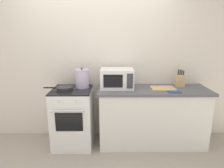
{
  "coord_description": "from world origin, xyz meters",
  "views": [
    {
      "loc": [
        0.25,
        -2.21,
        1.72
      ],
      "look_at": [
        0.26,
        0.6,
        1.0
      ],
      "focal_mm": 30.84,
      "sensor_mm": 36.0,
      "label": 1
    }
  ],
  "objects": [
    {
      "name": "ground_plane",
      "position": [
        0.0,
        0.0,
        0.0
      ],
      "size": [
        10.0,
        10.0,
        0.0
      ],
      "primitive_type": "plane",
      "color": "#9E9384"
    },
    {
      "name": "stock_pot",
      "position": [
        -0.2,
        0.7,
        1.06
      ],
      "size": [
        0.3,
        0.22,
        0.31
      ],
      "color": "silver",
      "rests_on": "stove"
    },
    {
      "name": "microwave",
      "position": [
        0.34,
        0.68,
        1.07
      ],
      "size": [
        0.5,
        0.37,
        0.3
      ],
      "color": "white",
      "rests_on": "countertop_right"
    },
    {
      "name": "cutting_board",
      "position": [
        1.04,
        0.6,
        0.93
      ],
      "size": [
        0.36,
        0.26,
        0.02
      ],
      "primitive_type": "cube",
      "color": "tan",
      "rests_on": "countertop_right"
    },
    {
      "name": "lower_cabinet_right",
      "position": [
        0.9,
        0.62,
        0.44
      ],
      "size": [
        1.64,
        0.56,
        0.88
      ],
      "primitive_type": "cube",
      "color": "white",
      "rests_on": "ground_plane"
    },
    {
      "name": "countertop_right",
      "position": [
        0.9,
        0.62,
        0.9
      ],
      "size": [
        1.7,
        0.6,
        0.04
      ],
      "primitive_type": "cube",
      "color": "#59595E",
      "rests_on": "lower_cabinet_right"
    },
    {
      "name": "stove",
      "position": [
        -0.35,
        0.6,
        0.46
      ],
      "size": [
        0.6,
        0.64,
        0.92
      ],
      "color": "white",
      "rests_on": "ground_plane"
    },
    {
      "name": "knife_block",
      "position": [
        1.35,
        0.74,
        1.02
      ],
      "size": [
        0.13,
        0.1,
        0.28
      ],
      "color": "tan",
      "rests_on": "countertop_right"
    },
    {
      "name": "oven_mitt",
      "position": [
        1.16,
        0.44,
        0.93
      ],
      "size": [
        0.18,
        0.14,
        0.02
      ],
      "primitive_type": "cube",
      "color": "#33477A",
      "rests_on": "countertop_right"
    },
    {
      "name": "back_wall",
      "position": [
        0.3,
        0.97,
        1.25
      ],
      "size": [
        4.4,
        0.1,
        2.5
      ],
      "primitive_type": "cube",
      "color": "silver",
      "rests_on": "ground_plane"
    },
    {
      "name": "frying_pan",
      "position": [
        -0.45,
        0.56,
        0.95
      ],
      "size": [
        0.44,
        0.24,
        0.05
      ],
      "color": "#28282B",
      "rests_on": "stove"
    }
  ]
}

